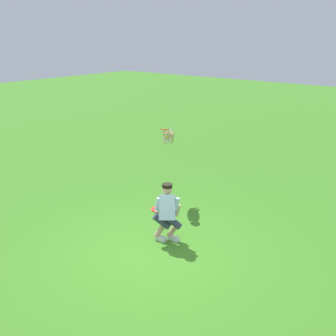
{
  "coord_description": "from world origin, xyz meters",
  "views": [
    {
      "loc": [
        -4.89,
        5.49,
        4.3
      ],
      "look_at": [
        0.73,
        -1.53,
        1.29
      ],
      "focal_mm": 43.19,
      "sensor_mm": 36.0,
      "label": 1
    }
  ],
  "objects_px": {
    "dog": "(168,137)",
    "frisbee_held": "(156,209)",
    "person": "(167,211)",
    "frisbee_flying": "(165,130)"
  },
  "relations": [
    {
      "from": "dog",
      "to": "frisbee_held",
      "type": "relative_size",
      "value": 4.22
    },
    {
      "from": "person",
      "to": "frisbee_flying",
      "type": "relative_size",
      "value": 5.59
    },
    {
      "from": "frisbee_held",
      "to": "dog",
      "type": "bearing_deg",
      "value": -58.73
    },
    {
      "from": "frisbee_flying",
      "to": "frisbee_held",
      "type": "relative_size",
      "value": 1.01
    },
    {
      "from": "frisbee_flying",
      "to": "frisbee_held",
      "type": "bearing_deg",
      "value": 123.06
    },
    {
      "from": "dog",
      "to": "frisbee_flying",
      "type": "xyz_separation_m",
      "value": [
        -0.1,
        0.27,
        0.27
      ]
    },
    {
      "from": "frisbee_flying",
      "to": "frisbee_held",
      "type": "xyz_separation_m",
      "value": [
        -0.98,
        1.5,
        -1.38
      ]
    },
    {
      "from": "person",
      "to": "frisbee_flying",
      "type": "xyz_separation_m",
      "value": [
        1.35,
        -1.59,
        1.29
      ]
    },
    {
      "from": "dog",
      "to": "frisbee_flying",
      "type": "height_order",
      "value": "frisbee_flying"
    },
    {
      "from": "person",
      "to": "dog",
      "type": "distance_m",
      "value": 2.57
    }
  ]
}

